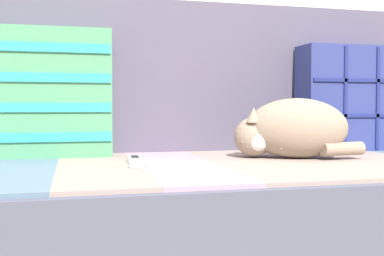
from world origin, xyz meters
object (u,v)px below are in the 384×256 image
Objects in this scene: couch at (209,229)px; throw_pillow_quilted at (351,98)px; game_remote_near at (135,160)px; throw_pillow_striped at (40,93)px; sleeping_cat at (289,130)px.

couch is 4.62× the size of throw_pillow_quilted.
throw_pillow_quilted reaches higher than couch.
game_remote_near is (-0.83, -0.25, -0.18)m from throw_pillow_quilted.
throw_pillow_quilted is 1.09m from throw_pillow_striped.
couch is at bearing -26.76° from throw_pillow_striped.
couch is at bearing -158.28° from throw_pillow_quilted.
sleeping_cat is at bearing 5.07° from couch.
game_remote_near is at bearing -176.71° from sleeping_cat.
sleeping_cat reaches higher than game_remote_near.
throw_pillow_quilted is 0.88m from game_remote_near.
sleeping_cat reaches higher than couch.
throw_pillow_quilted is 0.43m from sleeping_cat.
throw_pillow_striped is (-0.48, 0.24, 0.40)m from couch.
couch is at bearing -174.93° from sleeping_cat.
sleeping_cat is 0.49m from game_remote_near.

